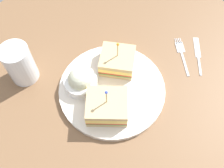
{
  "coord_description": "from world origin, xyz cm",
  "views": [
    {
      "loc": [
        -24.32,
        -20.2,
        58.71
      ],
      "look_at": [
        0.0,
        0.0,
        3.37
      ],
      "focal_mm": 41.6,
      "sensor_mm": 36.0,
      "label": 1
    }
  ],
  "objects_px": {
    "plate": "(112,89)",
    "sandwich_half_front": "(107,106)",
    "knife": "(198,53)",
    "coleslaw_bowl": "(81,81)",
    "drink_glass": "(20,65)",
    "fork": "(181,52)",
    "sandwich_half_back": "(117,61)"
  },
  "relations": [
    {
      "from": "drink_glass",
      "to": "sandwich_half_front",
      "type": "bearing_deg",
      "value": -76.76
    },
    {
      "from": "sandwich_half_front",
      "to": "sandwich_half_back",
      "type": "distance_m",
      "value": 0.13
    },
    {
      "from": "sandwich_half_front",
      "to": "knife",
      "type": "bearing_deg",
      "value": -14.78
    },
    {
      "from": "knife",
      "to": "sandwich_half_front",
      "type": "bearing_deg",
      "value": 165.22
    },
    {
      "from": "plate",
      "to": "sandwich_half_back",
      "type": "xyz_separation_m",
      "value": [
        0.06,
        0.03,
        0.03
      ]
    },
    {
      "from": "sandwich_half_front",
      "to": "knife",
      "type": "relative_size",
      "value": 1.14
    },
    {
      "from": "sandwich_half_back",
      "to": "fork",
      "type": "bearing_deg",
      "value": -33.57
    },
    {
      "from": "plate",
      "to": "sandwich_half_back",
      "type": "bearing_deg",
      "value": 28.25
    },
    {
      "from": "plate",
      "to": "sandwich_half_front",
      "type": "relative_size",
      "value": 2.14
    },
    {
      "from": "coleslaw_bowl",
      "to": "drink_glass",
      "type": "height_order",
      "value": "drink_glass"
    },
    {
      "from": "sandwich_half_back",
      "to": "coleslaw_bowl",
      "type": "distance_m",
      "value": 0.11
    },
    {
      "from": "drink_glass",
      "to": "plate",
      "type": "bearing_deg",
      "value": -61.49
    },
    {
      "from": "drink_glass",
      "to": "fork",
      "type": "xyz_separation_m",
      "value": [
        0.33,
        -0.28,
        -0.05
      ]
    },
    {
      "from": "sandwich_half_front",
      "to": "knife",
      "type": "distance_m",
      "value": 0.31
    },
    {
      "from": "drink_glass",
      "to": "coleslaw_bowl",
      "type": "bearing_deg",
      "value": -64.25
    },
    {
      "from": "plate",
      "to": "sandwich_half_front",
      "type": "xyz_separation_m",
      "value": [
        -0.06,
        -0.03,
        0.03
      ]
    },
    {
      "from": "sandwich_half_back",
      "to": "drink_glass",
      "type": "distance_m",
      "value": 0.24
    },
    {
      "from": "coleslaw_bowl",
      "to": "plate",
      "type": "bearing_deg",
      "value": -55.99
    },
    {
      "from": "plate",
      "to": "coleslaw_bowl",
      "type": "relative_size",
      "value": 3.23
    },
    {
      "from": "sandwich_half_back",
      "to": "drink_glass",
      "type": "bearing_deg",
      "value": 135.01
    },
    {
      "from": "plate",
      "to": "sandwich_half_back",
      "type": "relative_size",
      "value": 2.34
    },
    {
      "from": "coleslaw_bowl",
      "to": "fork",
      "type": "bearing_deg",
      "value": -27.52
    },
    {
      "from": "drink_glass",
      "to": "fork",
      "type": "bearing_deg",
      "value": -40.01
    },
    {
      "from": "fork",
      "to": "drink_glass",
      "type": "bearing_deg",
      "value": 139.99
    },
    {
      "from": "plate",
      "to": "drink_glass",
      "type": "bearing_deg",
      "value": 118.51
    },
    {
      "from": "plate",
      "to": "sandwich_half_front",
      "type": "distance_m",
      "value": 0.07
    },
    {
      "from": "plate",
      "to": "drink_glass",
      "type": "distance_m",
      "value": 0.24
    },
    {
      "from": "plate",
      "to": "drink_glass",
      "type": "height_order",
      "value": "drink_glass"
    },
    {
      "from": "plate",
      "to": "knife",
      "type": "relative_size",
      "value": 2.45
    },
    {
      "from": "sandwich_half_back",
      "to": "sandwich_half_front",
      "type": "bearing_deg",
      "value": -151.45
    },
    {
      "from": "sandwich_half_back",
      "to": "drink_glass",
      "type": "height_order",
      "value": "drink_glass"
    },
    {
      "from": "knife",
      "to": "plate",
      "type": "bearing_deg",
      "value": 155.75
    }
  ]
}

